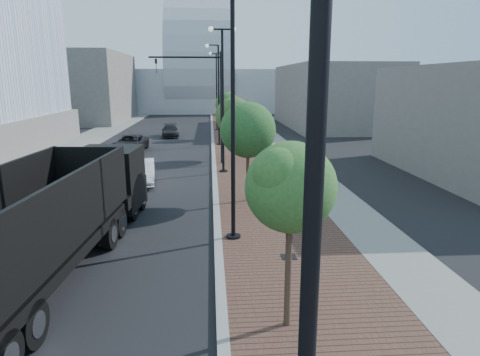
{
  "coord_description": "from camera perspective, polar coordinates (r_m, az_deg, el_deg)",
  "views": [
    {
      "loc": [
        -0.22,
        -5.19,
        6.05
      ],
      "look_at": [
        1.0,
        12.0,
        2.0
      ],
      "focal_mm": 31.22,
      "sensor_mm": 36.0,
      "label": 1
    }
  ],
  "objects": [
    {
      "name": "tree_1",
      "position": [
        20.44,
        1.22,
        6.55
      ],
      "size": [
        2.73,
        2.73,
        5.05
      ],
      "color": "#382619",
      "rests_on": "ground"
    },
    {
      "name": "tree_0",
      "position": [
        9.7,
        7.16,
        -1.29
      ],
      "size": [
        2.21,
        2.13,
        4.72
      ],
      "color": "#382619",
      "rests_on": "ground"
    },
    {
      "name": "west_sidewalk",
      "position": [
        47.34,
        -19.77,
        5.17
      ],
      "size": [
        4.0,
        140.0,
        0.12
      ],
      "primitive_type": "cube",
      "color": "slate",
      "rests_on": "ground"
    },
    {
      "name": "utility_cover_1",
      "position": [
        14.69,
        6.68,
        -10.63
      ],
      "size": [
        0.5,
        0.5,
        0.02
      ],
      "primitive_type": "cube",
      "color": "black",
      "rests_on": "sidewalk"
    },
    {
      "name": "pedestrian",
      "position": [
        28.22,
        7.18,
        2.62
      ],
      "size": [
        0.68,
        0.47,
        1.82
      ],
      "primitive_type": "imported",
      "rotation": [
        0.0,
        0.0,
        3.19
      ],
      "color": "black",
      "rests_on": "ground"
    },
    {
      "name": "streetlight_2",
      "position": [
        27.23,
        -2.37,
        10.62
      ],
      "size": [
        1.72,
        0.56,
        9.28
      ],
      "color": "black",
      "rests_on": "ground"
    },
    {
      "name": "streetlight_4",
      "position": [
        51.21,
        -3.21,
        11.82
      ],
      "size": [
        1.72,
        0.56,
        9.28
      ],
      "color": "black",
      "rests_on": "ground"
    },
    {
      "name": "concrete_strip",
      "position": [
        46.03,
        4.01,
        5.72
      ],
      "size": [
        2.4,
        140.0,
        0.13
      ],
      "primitive_type": "cube",
      "color": "slate",
      "rests_on": "ground"
    },
    {
      "name": "dark_car_mid",
      "position": [
        37.46,
        -14.8,
        4.6
      ],
      "size": [
        2.69,
        5.3,
        1.44
      ],
      "primitive_type": "imported",
      "rotation": [
        0.0,
        0.0,
        -0.06
      ],
      "color": "black",
      "rests_on": "ground"
    },
    {
      "name": "dump_truck",
      "position": [
        16.6,
        -20.72,
        -3.53
      ],
      "size": [
        3.63,
        13.69,
        3.58
      ],
      "rotation": [
        0.0,
        0.0,
        -0.08
      ],
      "color": "black",
      "rests_on": "ground"
    },
    {
      "name": "streetlight_3",
      "position": [
        39.23,
        -3.08,
        10.71
      ],
      "size": [
        1.44,
        0.56,
        9.21
      ],
      "color": "black",
      "rests_on": "ground"
    },
    {
      "name": "white_sedan",
      "position": [
        25.69,
        -13.31,
        0.84
      ],
      "size": [
        1.98,
        4.39,
        1.4
      ],
      "primitive_type": "imported",
      "rotation": [
        0.0,
        0.0,
        0.12
      ],
      "color": "white",
      "rests_on": "ground"
    },
    {
      "name": "streetlight_0",
      "position": [
        3.51,
        9.8,
        -7.43
      ],
      "size": [
        1.72,
        0.56,
        9.28
      ],
      "color": "black",
      "rests_on": "ground"
    },
    {
      "name": "convention_center",
      "position": [
        90.2,
        -5.33,
        13.13
      ],
      "size": [
        50.0,
        30.0,
        50.0
      ],
      "color": "#A6AAB0",
      "rests_on": "ground"
    },
    {
      "name": "streetlight_1",
      "position": [
        15.3,
        -1.39,
        6.82
      ],
      "size": [
        1.44,
        0.56,
        9.21
      ],
      "color": "black",
      "rests_on": "ground"
    },
    {
      "name": "traffic_mast",
      "position": [
        30.21,
        -4.29,
        11.16
      ],
      "size": [
        5.09,
        0.2,
        8.0
      ],
      "color": "black",
      "rests_on": "ground"
    },
    {
      "name": "utility_cover_2",
      "position": [
        25.04,
        2.06,
        -0.46
      ],
      "size": [
        0.5,
        0.5,
        0.02
      ],
      "primitive_type": "cube",
      "color": "black",
      "rests_on": "sidewalk"
    },
    {
      "name": "sidewalk",
      "position": [
        45.73,
        0.64,
        5.69
      ],
      "size": [
        7.0,
        140.0,
        0.12
      ],
      "primitive_type": "cube",
      "color": "#4C2D23",
      "rests_on": "ground"
    },
    {
      "name": "tree_2",
      "position": [
        32.38,
        -0.75,
        8.46
      ],
      "size": [
        2.87,
        2.87,
        4.81
      ],
      "color": "#382619",
      "rests_on": "ground"
    },
    {
      "name": "curb",
      "position": [
        45.58,
        -3.77,
        5.65
      ],
      "size": [
        0.3,
        140.0,
        0.14
      ],
      "primitive_type": "cube",
      "color": "gray",
      "rests_on": "ground"
    },
    {
      "name": "commercial_block_ne",
      "position": [
        57.56,
        12.54,
        10.87
      ],
      "size": [
        12.0,
        22.0,
        8.0
      ],
      "primitive_type": "cube",
      "color": "#64605A",
      "rests_on": "ground"
    },
    {
      "name": "tree_3",
      "position": [
        44.32,
        -1.67,
        10.02
      ],
      "size": [
        2.56,
        2.55,
        4.86
      ],
      "color": "#382619",
      "rests_on": "ground"
    },
    {
      "name": "dark_car_far",
      "position": [
        46.48,
        -9.51,
        6.35
      ],
      "size": [
        2.22,
        4.56,
        1.28
      ],
      "primitive_type": "imported",
      "rotation": [
        0.0,
        0.0,
        0.1
      ],
      "color": "black",
      "rests_on": "ground"
    },
    {
      "name": "commercial_block_nw",
      "position": [
        68.13,
        -21.38,
        11.45
      ],
      "size": [
        14.0,
        20.0,
        10.0
      ],
      "primitive_type": "cube",
      "color": "#635F59",
      "rests_on": "ground"
    }
  ]
}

